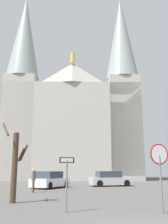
# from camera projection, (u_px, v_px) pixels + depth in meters

# --- Properties ---
(cathedral) EXTENTS (22.74, 12.61, 32.56)m
(cathedral) POSITION_uv_depth(u_px,v_px,m) (72.00, 115.00, 43.72)
(cathedral) COLOR #ADA89E
(cathedral) RESTS_ON ground
(stop_sign) EXTENTS (0.84, 0.23, 2.74)m
(stop_sign) POSITION_uv_depth(u_px,v_px,m) (160.00, 163.00, 10.58)
(stop_sign) COLOR slate
(stop_sign) RESTS_ON ground
(one_way_arrow_sign) EXTENTS (0.62, 0.19, 2.19)m
(one_way_arrow_sign) POSITION_uv_depth(u_px,v_px,m) (67.00, 177.00, 10.55)
(one_way_arrow_sign) COLOR slate
(one_way_arrow_sign) RESTS_ON ground
(bare_tree) EXTENTS (1.52, 1.50, 4.22)m
(bare_tree) POSITION_uv_depth(u_px,v_px,m) (15.00, 165.00, 13.59)
(bare_tree) COLOR #473323
(bare_tree) RESTS_ON ground
(parked_car_near_white) EXTENTS (3.74, 4.43, 1.50)m
(parked_car_near_white) POSITION_uv_depth(u_px,v_px,m) (50.00, 180.00, 23.70)
(parked_car_near_white) COLOR silver
(parked_car_near_white) RESTS_ON ground
(parked_car_far_silver) EXTENTS (4.39, 2.25, 1.50)m
(parked_car_far_silver) POSITION_uv_depth(u_px,v_px,m) (110.00, 179.00, 26.39)
(parked_car_far_silver) COLOR #B7B7BC
(parked_car_far_silver) RESTS_ON ground
(pedestrian_walking) EXTENTS (0.32, 0.32, 1.75)m
(pedestrian_walking) POSITION_uv_depth(u_px,v_px,m) (34.00, 178.00, 19.44)
(pedestrian_walking) COLOR #594C47
(pedestrian_walking) RESTS_ON ground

